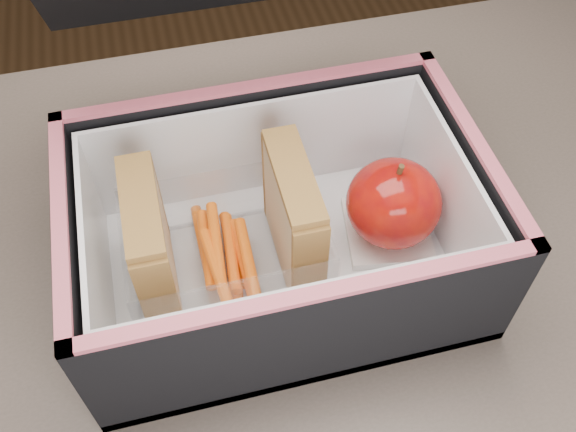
# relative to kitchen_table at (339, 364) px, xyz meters

# --- Properties ---
(kitchen_table) EXTENTS (1.20, 0.80, 0.75)m
(kitchen_table) POSITION_rel_kitchen_table_xyz_m (0.00, 0.00, 0.00)
(kitchen_table) COLOR brown
(kitchen_table) RESTS_ON ground
(lunch_bag) EXTENTS (0.33, 0.34, 0.29)m
(lunch_bag) POSITION_rel_kitchen_table_xyz_m (-0.04, 0.06, 0.16)
(lunch_bag) COLOR black
(lunch_bag) RESTS_ON kitchen_table
(plastic_tub) EXTENTS (0.16, 0.11, 0.07)m
(plastic_tub) POSITION_rel_kitchen_table_xyz_m (-0.09, 0.06, 0.14)
(plastic_tub) COLOR white
(plastic_tub) RESTS_ON lunch_bag
(sandwich_left) EXTENTS (0.03, 0.10, 0.11)m
(sandwich_left) POSITION_rel_kitchen_table_xyz_m (-0.15, 0.06, 0.16)
(sandwich_left) COLOR #DBBD89
(sandwich_left) RESTS_ON plastic_tub
(sandwich_right) EXTENTS (0.03, 0.10, 0.11)m
(sandwich_right) POSITION_rel_kitchen_table_xyz_m (-0.03, 0.06, 0.16)
(sandwich_right) COLOR #DBBD89
(sandwich_right) RESTS_ON plastic_tub
(carrot_sticks) EXTENTS (0.04, 0.13, 0.03)m
(carrot_sticks) POSITION_rel_kitchen_table_xyz_m (-0.09, 0.06, 0.13)
(carrot_sticks) COLOR orange
(carrot_sticks) RESTS_ON plastic_tub
(paper_napkin) EXTENTS (0.08, 0.09, 0.01)m
(paper_napkin) POSITION_rel_kitchen_table_xyz_m (0.06, 0.07, 0.11)
(paper_napkin) COLOR white
(paper_napkin) RESTS_ON lunch_bag
(red_apple) EXTENTS (0.09, 0.09, 0.09)m
(red_apple) POSITION_rel_kitchen_table_xyz_m (0.06, 0.06, 0.15)
(red_apple) COLOR maroon
(red_apple) RESTS_ON paper_napkin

